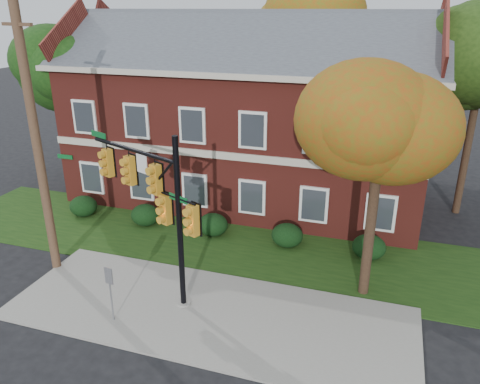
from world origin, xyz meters
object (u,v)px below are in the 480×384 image
(tree_near_right, at_px, (390,116))
(tree_left_rear, at_px, (73,69))
(hedge_far_right, at_px, (369,247))
(sign_post, at_px, (110,286))
(hedge_far_left, at_px, (83,206))
(tree_far_rear, at_px, (304,24))
(apartment_building, at_px, (247,107))
(hedge_left, at_px, (145,215))
(hedge_right, at_px, (287,235))
(utility_pole, at_px, (37,146))
(traffic_signal, at_px, (156,198))
(hedge_center, at_px, (213,225))

(tree_near_right, distance_m, tree_left_rear, 18.33)
(hedge_far_right, xyz_separation_m, sign_post, (-7.86, -7.06, 0.88))
(sign_post, bearing_deg, hedge_far_left, 138.58)
(tree_far_rear, bearing_deg, apartment_building, -99.71)
(sign_post, bearing_deg, hedge_left, 118.07)
(hedge_right, relative_size, hedge_far_right, 1.00)
(utility_pole, bearing_deg, tree_left_rear, 132.84)
(tree_far_rear, distance_m, traffic_signal, 18.89)
(hedge_right, height_order, tree_left_rear, tree_left_rear)
(tree_far_rear, relative_size, utility_pole, 1.14)
(hedge_left, xyz_separation_m, traffic_signal, (3.47, -5.07, 3.32))
(traffic_signal, xyz_separation_m, sign_post, (-0.84, -1.99, -2.44))
(apartment_building, height_order, utility_pole, utility_pole)
(hedge_right, xyz_separation_m, utility_pole, (-8.50, -4.70, 4.61))
(hedge_left, bearing_deg, tree_near_right, -14.81)
(tree_near_right, xyz_separation_m, tree_far_rear, (-5.88, 15.93, 2.17))
(hedge_far_left, relative_size, traffic_signal, 0.23)
(hedge_far_left, relative_size, tree_near_right, 0.16)
(tree_near_right, bearing_deg, traffic_signal, -162.88)
(hedge_far_left, xyz_separation_m, tree_left_rear, (-2.73, 4.14, 6.16))
(hedge_far_right, bearing_deg, hedge_right, 180.00)
(tree_near_right, xyz_separation_m, sign_post, (-8.09, -4.22, -5.26))
(hedge_far_right, xyz_separation_m, utility_pole, (-12.00, -4.70, 4.61))
(hedge_far_right, distance_m, tree_left_rear, 18.30)
(hedge_center, relative_size, hedge_far_right, 1.00)
(apartment_building, bearing_deg, hedge_right, -56.33)
(apartment_building, relative_size, hedge_right, 13.43)
(tree_near_right, relative_size, tree_far_rear, 0.74)
(hedge_left, height_order, traffic_signal, traffic_signal)
(hedge_far_left, relative_size, hedge_center, 1.00)
(hedge_left, bearing_deg, traffic_signal, -55.56)
(tree_left_rear, relative_size, sign_post, 4.29)
(utility_pole, bearing_deg, tree_far_rear, 85.06)
(tree_far_rear, bearing_deg, tree_near_right, -69.73)
(utility_pole, bearing_deg, hedge_center, 57.91)
(tree_near_right, xyz_separation_m, tree_left_rear, (-16.95, 6.97, 0.01))
(tree_near_right, xyz_separation_m, utility_pole, (-12.22, -1.87, -1.53))
(tree_far_rear, bearing_deg, utility_pole, -109.62)
(sign_post, bearing_deg, tree_near_right, 35.17)
(hedge_far_right, relative_size, traffic_signal, 0.23)
(hedge_left, relative_size, hedge_center, 1.00)
(hedge_far_left, bearing_deg, apartment_building, 36.89)
(apartment_building, bearing_deg, sign_post, -94.01)
(apartment_building, relative_size, sign_post, 9.08)
(hedge_center, distance_m, utility_pole, 8.27)
(apartment_building, bearing_deg, utility_pole, -116.67)
(hedge_left, height_order, hedge_center, same)
(hedge_left, relative_size, traffic_signal, 0.23)
(hedge_center, bearing_deg, tree_left_rear, 156.96)
(hedge_center, bearing_deg, hedge_right, 0.00)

